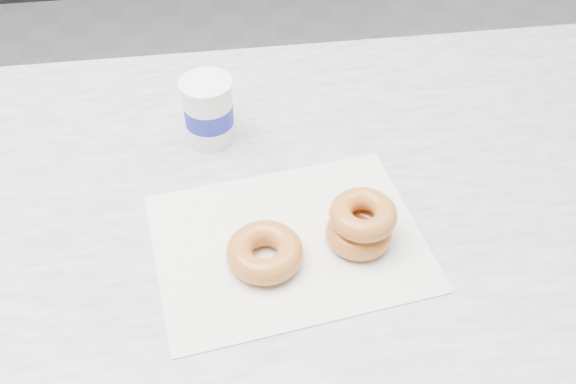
% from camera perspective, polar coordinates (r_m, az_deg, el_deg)
% --- Properties ---
extents(ground, '(5.00, 5.00, 0.00)m').
position_cam_1_polar(ground, '(1.97, -12.57, -7.46)').
color(ground, gray).
rests_on(ground, ground).
extents(wax_paper, '(0.37, 0.30, 0.00)m').
position_cam_1_polar(wax_paper, '(0.83, 0.07, -4.45)').
color(wax_paper, silver).
rests_on(wax_paper, counter).
extents(donut_single, '(0.12, 0.12, 0.03)m').
position_cam_1_polar(donut_single, '(0.79, -2.08, -5.36)').
color(donut_single, orange).
rests_on(donut_single, wax_paper).
extents(donut_stack, '(0.09, 0.09, 0.06)m').
position_cam_1_polar(donut_stack, '(0.81, 6.49, -2.83)').
color(donut_stack, orange).
rests_on(donut_stack, wax_paper).
extents(coffee_cup, '(0.08, 0.08, 0.10)m').
position_cam_1_polar(coffee_cup, '(0.95, -7.08, 7.22)').
color(coffee_cup, white).
rests_on(coffee_cup, counter).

